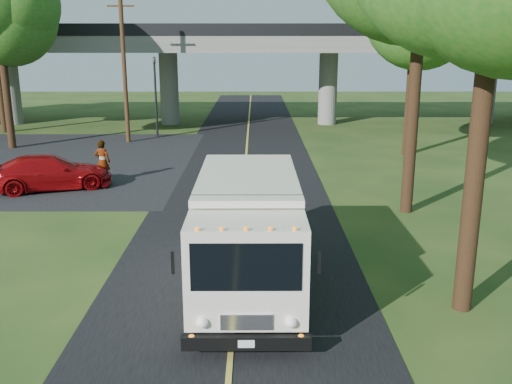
{
  "coord_description": "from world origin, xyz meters",
  "views": [
    {
      "loc": [
        0.51,
        -11.57,
        6.3
      ],
      "look_at": [
        0.53,
        5.89,
        1.6
      ],
      "focal_mm": 40.0,
      "sensor_mm": 36.0,
      "label": 1
    }
  ],
  "objects_px": {
    "utility_pole": "(124,68)",
    "red_sedan": "(50,172)",
    "tree_left_lot": "(0,9)",
    "step_van": "(248,231)",
    "pedestrian": "(103,161)",
    "traffic_signal": "(155,88)"
  },
  "relations": [
    {
      "from": "traffic_signal",
      "to": "utility_pole",
      "type": "relative_size",
      "value": 0.58
    },
    {
      "from": "traffic_signal",
      "to": "step_van",
      "type": "relative_size",
      "value": 0.74
    },
    {
      "from": "red_sedan",
      "to": "pedestrian",
      "type": "relative_size",
      "value": 2.64
    },
    {
      "from": "step_van",
      "to": "utility_pole",
      "type": "bearing_deg",
      "value": 109.46
    },
    {
      "from": "pedestrian",
      "to": "step_van",
      "type": "bearing_deg",
      "value": 129.58
    },
    {
      "from": "pedestrian",
      "to": "red_sedan",
      "type": "bearing_deg",
      "value": 39.81
    },
    {
      "from": "tree_left_lot",
      "to": "red_sedan",
      "type": "height_order",
      "value": "tree_left_lot"
    },
    {
      "from": "utility_pole",
      "to": "pedestrian",
      "type": "height_order",
      "value": "utility_pole"
    },
    {
      "from": "step_van",
      "to": "traffic_signal",
      "type": "bearing_deg",
      "value": 104.62
    },
    {
      "from": "traffic_signal",
      "to": "tree_left_lot",
      "type": "distance_m",
      "value": 10.01
    },
    {
      "from": "step_van",
      "to": "pedestrian",
      "type": "xyz_separation_m",
      "value": [
        -6.69,
        11.43,
        -0.62
      ]
    },
    {
      "from": "step_van",
      "to": "pedestrian",
      "type": "relative_size",
      "value": 3.6
    },
    {
      "from": "tree_left_lot",
      "to": "step_van",
      "type": "height_order",
      "value": "tree_left_lot"
    },
    {
      "from": "traffic_signal",
      "to": "red_sedan",
      "type": "relative_size",
      "value": 1.02
    },
    {
      "from": "tree_left_lot",
      "to": "red_sedan",
      "type": "distance_m",
      "value": 13.06
    },
    {
      "from": "step_van",
      "to": "tree_left_lot",
      "type": "bearing_deg",
      "value": 125.38
    },
    {
      "from": "utility_pole",
      "to": "pedestrian",
      "type": "xyz_separation_m",
      "value": [
        1.13,
        -10.47,
        -3.62
      ]
    },
    {
      "from": "utility_pole",
      "to": "red_sedan",
      "type": "relative_size",
      "value": 1.76
    },
    {
      "from": "step_van",
      "to": "red_sedan",
      "type": "relative_size",
      "value": 1.36
    },
    {
      "from": "tree_left_lot",
      "to": "step_van",
      "type": "relative_size",
      "value": 1.5
    },
    {
      "from": "tree_left_lot",
      "to": "pedestrian",
      "type": "xyz_separation_m",
      "value": [
        7.43,
        -8.3,
        -6.93
      ]
    },
    {
      "from": "step_van",
      "to": "red_sedan",
      "type": "bearing_deg",
      "value": 129.95
    }
  ]
}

